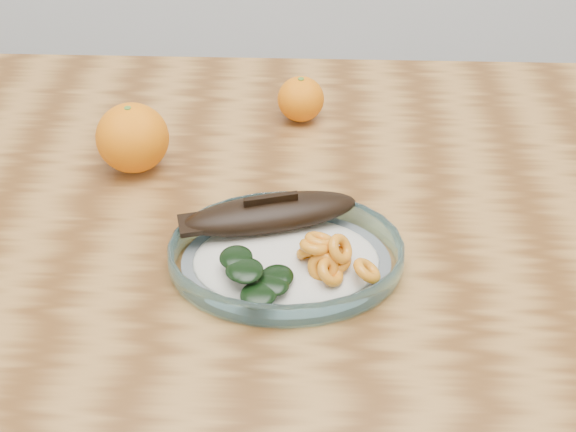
{
  "coord_description": "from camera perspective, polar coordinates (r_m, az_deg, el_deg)",
  "views": [
    {
      "loc": [
        0.05,
        -0.62,
        1.3
      ],
      "look_at": [
        0.03,
        -0.01,
        0.77
      ],
      "focal_mm": 45.0,
      "sensor_mm": 36.0,
      "label": 1
    }
  ],
  "objects": [
    {
      "name": "plated_meal",
      "position": [
        0.77,
        -0.2,
        -2.91
      ],
      "size": [
        0.47,
        0.47,
        0.07
      ],
      "rotation": [
        0.0,
        0.0,
        0.05
      ],
      "color": "white",
      "rests_on": "dining_table"
    },
    {
      "name": "orange_left",
      "position": [
        0.91,
        -12.18,
        6.05
      ],
      "size": [
        0.09,
        0.09,
        0.09
      ],
      "primitive_type": "sphere",
      "color": "#FF6B05",
      "rests_on": "dining_table"
    },
    {
      "name": "dining_table",
      "position": [
        0.9,
        -1.81,
        -5.47
      ],
      "size": [
        1.2,
        0.8,
        0.75
      ],
      "color": "brown",
      "rests_on": "ground"
    },
    {
      "name": "orange_right",
      "position": [
        1.0,
        1.01,
        9.23
      ],
      "size": [
        0.06,
        0.06,
        0.06
      ],
      "primitive_type": "sphere",
      "color": "#FF6B05",
      "rests_on": "dining_table"
    }
  ]
}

